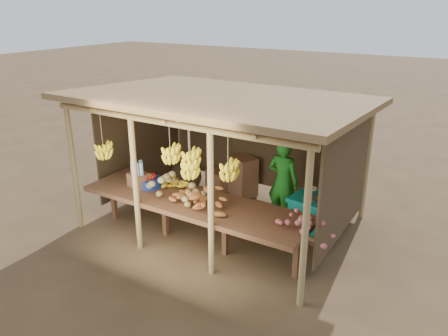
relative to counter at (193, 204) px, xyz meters
The scene contains 13 objects.
ground 1.20m from the counter, 90.00° to the left, with size 60.00×60.00×0.00m, color brown.
stall_structure 1.44m from the counter, 92.67° to the left, with size 4.70×3.50×2.43m.
counter is the anchor object (origin of this frame).
potato_heap 0.49m from the counter, behind, with size 1.08×0.65×0.37m, color #9B8750, non-canonical shape.
sweet_potato_heap 0.31m from the counter, 13.00° to the right, with size 1.00×0.60×0.36m, color #A95F2B, non-canonical shape.
onion_heap 1.92m from the counter, ahead, with size 0.86×0.52×0.36m, color #BE5C5D, non-canonical shape.
banana_pile 0.60m from the counter, 148.41° to the left, with size 0.51×0.31×0.34m, color yellow, non-canonical shape.
tomato_basin 0.99m from the counter, behind, with size 0.42×0.42×0.22m.
bottle_box 1.14m from the counter, behind, with size 0.43×0.37×0.46m.
vendor 1.71m from the counter, 57.39° to the left, with size 0.59×0.38×1.61m, color #19721C.
tarp_crate 2.08m from the counter, 38.15° to the left, with size 0.89×0.80×0.95m.
carton_stack 2.23m from the counter, 101.96° to the left, with size 1.20×0.58×0.82m.
burlap_sacks 2.73m from the counter, 128.83° to the left, with size 0.74×0.39×0.53m.
Camera 1 is at (3.74, -6.13, 3.76)m, focal length 35.00 mm.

